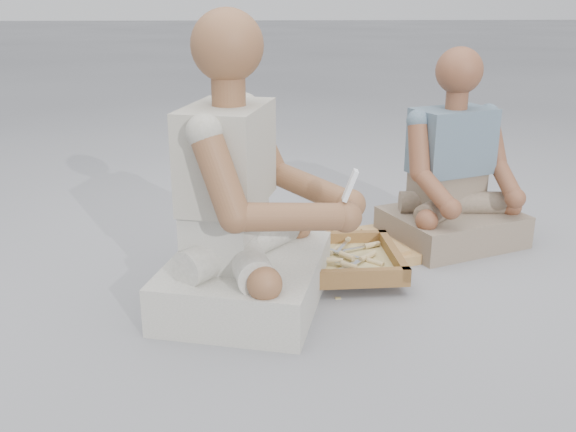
{
  "coord_description": "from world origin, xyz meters",
  "views": [
    {
      "loc": [
        -0.2,
        -2.03,
        1.03
      ],
      "look_at": [
        -0.08,
        0.12,
        0.3
      ],
      "focal_mm": 40.0,
      "sensor_mm": 36.0,
      "label": 1
    }
  ],
  "objects": [
    {
      "name": "wood_chip_1",
      "position": [
        0.02,
        0.36,
        0.0
      ],
      "size": [
        0.02,
        0.02,
        0.0
      ],
      "primitive_type": "cube",
      "rotation": [
        0.0,
        0.0,
        1.07
      ],
      "color": "tan",
      "rests_on": "ground"
    },
    {
      "name": "chisel_8",
      "position": [
        0.08,
        0.21,
        0.09
      ],
      "size": [
        0.22,
        0.06,
        0.02
      ],
      "rotation": [
        0.0,
        0.0,
        -0.2
      ],
      "color": "silver",
      "rests_on": "tool_tray"
    },
    {
      "name": "carved_panel",
      "position": [
        0.3,
        0.5,
        0.02
      ],
      "size": [
        0.72,
        0.6,
        0.04
      ],
      "primitive_type": "cube",
      "rotation": [
        0.0,
        0.0,
        0.35
      ],
      "color": "#AE8C43",
      "rests_on": "ground"
    },
    {
      "name": "wood_chip_3",
      "position": [
        -0.14,
        0.18,
        0.0
      ],
      "size": [
        0.02,
        0.02,
        0.0
      ],
      "primitive_type": "cube",
      "rotation": [
        0.0,
        0.0,
        2.02
      ],
      "color": "tan",
      "rests_on": "ground"
    },
    {
      "name": "wood_chip_4",
      "position": [
        -0.06,
        0.56,
        0.0
      ],
      "size": [
        0.02,
        0.02,
        0.0
      ],
      "primitive_type": "cube",
      "rotation": [
        0.0,
        0.0,
        1.17
      ],
      "color": "tan",
      "rests_on": "ground"
    },
    {
      "name": "mobile_phone",
      "position": [
        0.11,
        -0.1,
        0.47
      ],
      "size": [
        0.05,
        0.05,
        0.1
      ],
      "rotation": [
        -0.35,
        0.0,
        -1.65
      ],
      "color": "white",
      "rests_on": "craftsman"
    },
    {
      "name": "wood_chip_5",
      "position": [
        0.1,
        0.06,
        0.0
      ],
      "size": [
        0.02,
        0.02,
        0.0
      ],
      "primitive_type": "cube",
      "rotation": [
        0.0,
        0.0,
        0.02
      ],
      "color": "tan",
      "rests_on": "ground"
    },
    {
      "name": "wood_chip_7",
      "position": [
        0.25,
        0.38,
        0.0
      ],
      "size": [
        0.02,
        0.02,
        0.0
      ],
      "primitive_type": "cube",
      "rotation": [
        0.0,
        0.0,
        2.91
      ],
      "color": "tan",
      "rests_on": "ground"
    },
    {
      "name": "chisel_0",
      "position": [
        0.22,
        0.24,
        0.08
      ],
      "size": [
        0.17,
        0.17,
        0.02
      ],
      "rotation": [
        0.0,
        0.0,
        0.77
      ],
      "color": "silver",
      "rests_on": "tool_tray"
    },
    {
      "name": "chisel_1",
      "position": [
        0.24,
        0.26,
        0.08
      ],
      "size": [
        0.16,
        0.18,
        0.02
      ],
      "rotation": [
        0.0,
        0.0,
        0.85
      ],
      "color": "silver",
      "rests_on": "tool_tray"
    },
    {
      "name": "craftsman",
      "position": [
        -0.24,
        0.06,
        0.34
      ],
      "size": [
        0.74,
        0.75,
        1.01
      ],
      "rotation": [
        0.0,
        0.0,
        -1.83
      ],
      "color": "beige",
      "rests_on": "ground"
    },
    {
      "name": "companion",
      "position": [
        0.67,
        0.61,
        0.28
      ],
      "size": [
        0.66,
        0.6,
        0.84
      ],
      "rotation": [
        0.0,
        0.0,
        3.51
      ],
      "color": "gray",
      "rests_on": "ground"
    },
    {
      "name": "chisel_2",
      "position": [
        0.19,
        0.44,
        0.08
      ],
      "size": [
        0.11,
        0.21,
        0.02
      ],
      "rotation": [
        0.0,
        0.0,
        1.15
      ],
      "color": "silver",
      "rests_on": "tool_tray"
    },
    {
      "name": "wood_chip_6",
      "position": [
        -0.02,
        0.2,
        0.0
      ],
      "size": [
        0.02,
        0.02,
        0.0
      ],
      "primitive_type": "cube",
      "rotation": [
        0.0,
        0.0,
        1.05
      ],
      "color": "tan",
      "rests_on": "ground"
    },
    {
      "name": "chisel_7",
      "position": [
        0.15,
        0.28,
        0.08
      ],
      "size": [
        0.15,
        0.18,
        0.02
      ],
      "rotation": [
        0.0,
        0.0,
        -0.91
      ],
      "color": "silver",
      "rests_on": "tool_tray"
    },
    {
      "name": "chisel_6",
      "position": [
        0.14,
        0.18,
        0.08
      ],
      "size": [
        0.17,
        0.16,
        0.02
      ],
      "rotation": [
        0.0,
        0.0,
        -0.75
      ],
      "color": "silver",
      "rests_on": "tool_tray"
    },
    {
      "name": "ground",
      "position": [
        0.0,
        0.0,
        0.0
      ],
      "size": [
        60.0,
        60.0,
        0.0
      ],
      "primitive_type": "plane",
      "color": "gray",
      "rests_on": "ground"
    },
    {
      "name": "wood_chip_2",
      "position": [
        -0.01,
        0.17,
        0.0
      ],
      "size": [
        0.02,
        0.02,
        0.0
      ],
      "primitive_type": "cube",
      "rotation": [
        0.0,
        0.0,
        2.32
      ],
      "color": "tan",
      "rests_on": "ground"
    },
    {
      "name": "chisel_5",
      "position": [
        0.11,
        0.32,
        0.07
      ],
      "size": [
        0.14,
        0.19,
        0.02
      ],
      "rotation": [
        0.0,
        0.0,
        0.96
      ],
      "color": "silver",
      "rests_on": "tool_tray"
    },
    {
      "name": "wood_chip_8",
      "position": [
        0.21,
        0.44,
        0.0
      ],
      "size": [
        0.02,
        0.02,
        0.0
      ],
      "primitive_type": "cube",
      "rotation": [
        0.0,
        0.0,
        2.93
      ],
      "color": "tan",
      "rests_on": "ground"
    },
    {
      "name": "wood_chip_0",
      "position": [
        -0.02,
        0.3,
        0.0
      ],
      "size": [
        0.02,
        0.02,
        0.0
      ],
      "primitive_type": "cube",
      "rotation": [
        0.0,
        0.0,
        2.38
      ],
      "color": "tan",
      "rests_on": "ground"
    },
    {
      "name": "chisel_3",
      "position": [
        0.26,
        0.38,
        0.08
      ],
      "size": [
        0.21,
        0.11,
        0.02
      ],
      "rotation": [
        0.0,
        0.0,
        0.41
      ],
      "color": "silver",
      "rests_on": "tool_tray"
    },
    {
      "name": "chisel_4",
      "position": [
        0.25,
        0.23,
        0.07
      ],
      "size": [
        0.17,
        0.16,
        0.02
      ],
      "rotation": [
        0.0,
        0.0,
        -0.76
      ],
      "color": "silver",
      "rests_on": "tool_tray"
    },
    {
      "name": "tool_tray",
      "position": [
        0.1,
        0.26,
        0.06
      ],
      "size": [
        0.53,
        0.43,
        0.07
      ],
      "rotation": [
        0.0,
        0.0,
        0.03
      ],
      "color": "brown",
      "rests_on": "carved_panel"
    }
  ]
}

